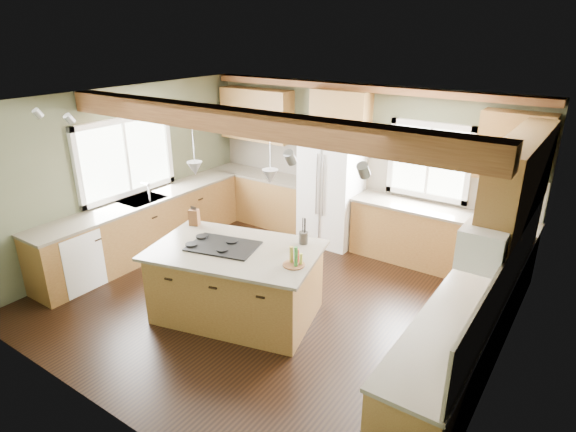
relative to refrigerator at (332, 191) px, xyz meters
The scene contains 37 objects.
floor 2.32m from the refrigerator, 81.95° to the right, with size 5.60×5.60×0.00m, color black.
ceiling 2.73m from the refrigerator, 81.95° to the right, with size 5.60×5.60×0.00m, color silver.
wall_back 0.63m from the refrigerator, 51.71° to the left, with size 5.60×5.60×0.00m, color #4C5139.
wall_left 3.30m from the refrigerator, 139.70° to the right, with size 5.00×5.00×0.00m, color #4C5139.
wall_right 3.78m from the refrigerator, 34.37° to the right, with size 5.00×5.00×0.00m, color #4C5139.
ceiling_beam 3.07m from the refrigerator, 83.48° to the right, with size 5.55×0.26×0.26m, color #522C17.
soffit_trim 1.69m from the refrigerator, 43.03° to the left, with size 5.55×0.20×0.10m, color #522C17.
backsplash_back 0.57m from the refrigerator, 50.58° to the left, with size 5.58×0.03×0.58m, color brown.
backsplash_right 3.73m from the refrigerator, 33.86° to the right, with size 0.03×3.70×0.58m, color brown.
base_cab_back_left 1.56m from the refrigerator, behind, with size 2.02×0.60×0.88m, color brown.
counter_back_left 1.49m from the refrigerator, behind, with size 2.06×0.64×0.04m, color #4D4538.
base_cab_back_right 1.85m from the refrigerator, ahead, with size 2.62×0.60×0.88m, color brown.
counter_back_right 1.79m from the refrigerator, ahead, with size 2.66×0.64×0.04m, color #4D4538.
base_cab_left 3.06m from the refrigerator, 136.74° to the right, with size 0.60×3.70×0.88m, color brown.
counter_left 3.02m from the refrigerator, 136.74° to the right, with size 0.64×3.74×0.04m, color #4D4538.
base_cab_right 3.51m from the refrigerator, 36.47° to the right, with size 0.60×3.70×0.88m, color brown.
counter_right 3.48m from the refrigerator, 36.47° to the right, with size 0.64×3.74×0.04m, color #4D4538.
upper_cab_back_left 2.00m from the refrigerator, behind, with size 1.40×0.35×0.90m, color brown.
upper_cab_over_fridge 1.27m from the refrigerator, 90.00° to the left, with size 0.96×0.35×0.70m, color brown.
upper_cab_right 3.34m from the refrigerator, 22.64° to the right, with size 0.35×2.20×0.90m, color brown.
upper_cab_back_corner 2.81m from the refrigerator, ahead, with size 0.90×0.35×0.90m, color brown.
window_left 3.30m from the refrigerator, 140.15° to the right, with size 0.04×1.60×1.05m, color white.
window_back 1.63m from the refrigerator, 13.94° to the left, with size 1.10×0.04×1.00m, color white.
sink 3.02m from the refrigerator, 136.74° to the right, with size 0.50×0.65×0.03m, color #262628.
faucet 2.90m from the refrigerator, 134.30° to the right, with size 0.02×0.02×0.28m, color #B2B2B7.
dishwasher 4.05m from the refrigerator, 123.02° to the right, with size 0.60×0.60×0.84m, color white.
oven 4.40m from the refrigerator, 50.38° to the right, with size 0.60×0.72×0.84m, color white.
microwave 3.66m from the refrigerator, 37.00° to the right, with size 0.40×0.70×0.38m, color white.
pendant_left 2.93m from the refrigerator, 96.36° to the right, with size 0.18×0.18×0.16m, color #B2B2B7.
pendant_right 2.76m from the refrigerator, 76.31° to the right, with size 0.18×0.18×0.16m, color #B2B2B7.
refrigerator is the anchor object (origin of this frame).
island 2.67m from the refrigerator, 86.67° to the right, with size 1.89×1.16×0.88m, color olive.
island_top 2.63m from the refrigerator, 86.67° to the right, with size 2.02×1.28×0.04m, color #4D4538.
cooktop 2.67m from the refrigerator, 90.00° to the right, with size 0.82×0.55×0.02m, color black.
knife_block 2.49m from the refrigerator, 108.38° to the right, with size 0.13×0.10×0.22m, color #562E1A.
utensil_crock 2.16m from the refrigerator, 69.68° to the right, with size 0.11×0.11×0.15m, color #463C38.
bottle_tray 2.76m from the refrigerator, 69.25° to the right, with size 0.25×0.25×0.23m, color brown, non-canonical shape.
Camera 1 is at (3.35, -4.47, 3.43)m, focal length 30.00 mm.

